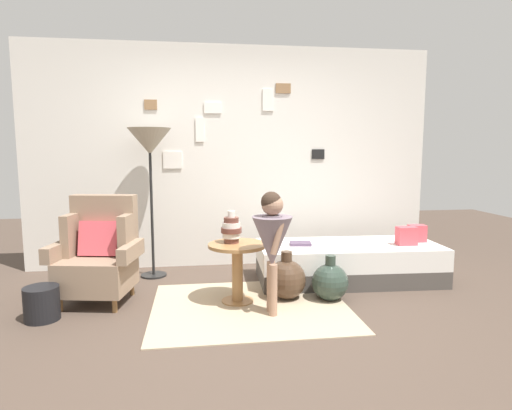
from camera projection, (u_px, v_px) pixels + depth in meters
ground_plane at (254, 327)px, 3.40m from camera, size 12.00×12.00×0.00m
gallery_wall at (232, 157)px, 5.15m from camera, size 4.80×0.12×2.60m
rug at (250, 307)px, 3.82m from camera, size 1.72×1.44×0.01m
armchair at (99, 254)px, 3.95m from camera, size 0.83×0.68×0.97m
daybed at (348, 262)px, 4.58m from camera, size 1.93×0.88×0.40m
pillow_head at (417, 233)px, 4.66m from camera, size 0.18×0.13×0.18m
pillow_mid at (406, 236)px, 4.50m from camera, size 0.20×0.12×0.19m
side_table at (237, 261)px, 3.90m from camera, size 0.53×0.53×0.55m
vase_striped at (231, 229)px, 3.90m from camera, size 0.19×0.19×0.29m
floor_lamp at (150, 146)px, 4.59m from camera, size 0.46×0.46×1.62m
person_child at (272, 238)px, 3.58m from camera, size 0.34×0.34×1.05m
book_on_daybed at (300, 244)px, 4.50m from camera, size 0.24×0.19×0.03m
demijohn_near at (286, 279)px, 4.02m from camera, size 0.37×0.37×0.45m
demijohn_far at (330, 282)px, 3.99m from camera, size 0.34×0.34×0.43m
magazine_basket at (42, 303)px, 3.52m from camera, size 0.28×0.28×0.28m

